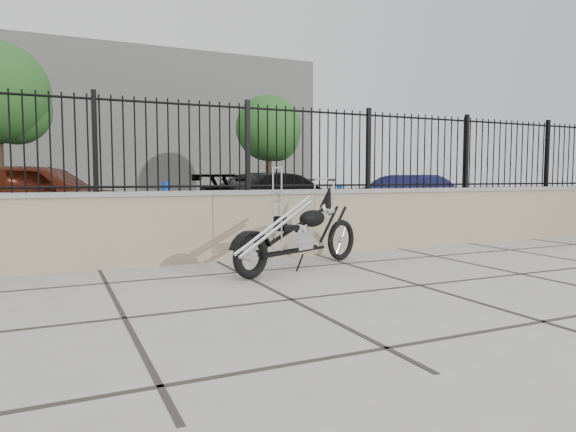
# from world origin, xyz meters

# --- Properties ---
(ground_plane) EXTENTS (90.00, 90.00, 0.00)m
(ground_plane) POSITION_xyz_m (0.00, 0.00, 0.00)
(ground_plane) COLOR #99968E
(ground_plane) RESTS_ON ground
(parking_lot) EXTENTS (30.00, 30.00, 0.00)m
(parking_lot) POSITION_xyz_m (0.00, 12.50, 0.00)
(parking_lot) COLOR black
(parking_lot) RESTS_ON ground
(retaining_wall) EXTENTS (14.00, 0.36, 0.96)m
(retaining_wall) POSITION_xyz_m (0.00, 2.50, 0.48)
(retaining_wall) COLOR gray
(retaining_wall) RESTS_ON ground_plane
(iron_fence) EXTENTS (14.00, 0.08, 1.20)m
(iron_fence) POSITION_xyz_m (0.00, 2.50, 1.56)
(iron_fence) COLOR black
(iron_fence) RESTS_ON retaining_wall
(background_building) EXTENTS (22.00, 6.00, 8.00)m
(background_building) POSITION_xyz_m (0.00, 26.50, 4.00)
(background_building) COLOR beige
(background_building) RESTS_ON ground_plane
(chopper_motorcycle) EXTENTS (2.12, 1.19, 1.29)m
(chopper_motorcycle) POSITION_xyz_m (-0.75, 1.41, 0.64)
(chopper_motorcycle) COLOR black
(chopper_motorcycle) RESTS_ON ground_plane
(car_red) EXTENTS (4.64, 3.30, 1.47)m
(car_red) POSITION_xyz_m (-3.72, 7.25, 0.73)
(car_red) COLOR #4A170A
(car_red) RESTS_ON parking_lot
(car_black) EXTENTS (4.64, 3.24, 1.25)m
(car_black) POSITION_xyz_m (1.59, 7.12, 0.62)
(car_black) COLOR black
(car_black) RESTS_ON parking_lot
(car_blue) EXTENTS (3.83, 2.16, 1.19)m
(car_blue) POSITION_xyz_m (5.54, 6.80, 0.60)
(car_blue) COLOR #11133E
(car_blue) RESTS_ON parking_lot
(bollard_a) EXTENTS (0.14, 0.14, 1.06)m
(bollard_a) POSITION_xyz_m (-1.63, 5.13, 0.53)
(bollard_a) COLOR #0B1EAE
(bollard_a) RESTS_ON ground_plane
(bollard_b) EXTENTS (0.13, 0.13, 0.97)m
(bollard_b) POSITION_xyz_m (2.01, 5.08, 0.48)
(bollard_b) COLOR #0B1FA9
(bollard_b) RESTS_ON ground_plane
(bollard_c) EXTENTS (0.12, 0.12, 0.85)m
(bollard_c) POSITION_xyz_m (5.72, 5.20, 0.43)
(bollard_c) COLOR blue
(bollard_c) RESTS_ON ground_plane
(tree_right) EXTENTS (2.86, 2.86, 4.82)m
(tree_right) POSITION_xyz_m (5.15, 16.47, 3.38)
(tree_right) COLOR #382619
(tree_right) RESTS_ON ground_plane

